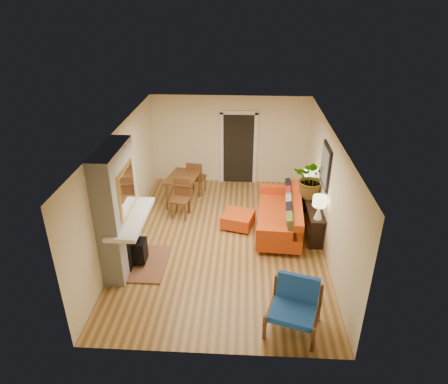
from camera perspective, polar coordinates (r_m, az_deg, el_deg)
The scene contains 10 objects.
room_shell at distance 11.10m, azimuth 3.85°, elevation 6.00°, with size 6.50×6.50×6.50m.
fireplace at distance 8.18m, azimuth -14.65°, elevation -2.85°, with size 1.09×1.68×2.60m.
sofa at distance 9.60m, azimuth 8.41°, elevation -3.31°, with size 1.14×2.38×0.92m.
ottoman at distance 9.74m, azimuth 2.02°, elevation -3.87°, with size 0.86×0.86×0.36m.
blue_chair at distance 7.07m, azimuth 10.11°, elevation -15.32°, with size 1.04×1.02×0.88m.
dining_table at distance 10.61m, azimuth -5.47°, elevation 1.43°, with size 1.01×1.88×0.99m.
console_table at distance 9.67m, azimuth 12.49°, elevation -2.25°, with size 0.34×1.85×0.72m.
lamp_near at distance 8.81m, azimuth 13.46°, elevation -1.80°, with size 0.30×0.30×0.54m.
lamp_far at distance 10.12m, azimuth 12.18°, elevation 2.21°, with size 0.30×0.30×0.54m.
houseplant at distance 9.64m, azimuth 12.57°, elevation 1.90°, with size 0.88×0.77×0.98m, color #1E5919.
Camera 1 is at (0.45, -7.75, 5.16)m, focal length 32.00 mm.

